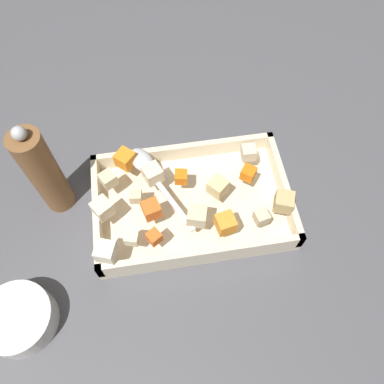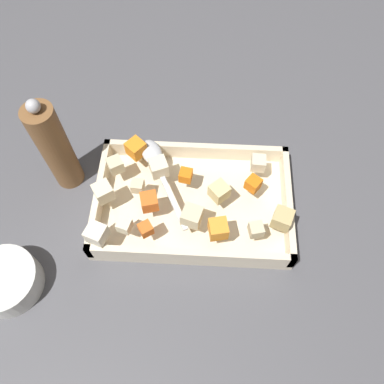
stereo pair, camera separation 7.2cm
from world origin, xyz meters
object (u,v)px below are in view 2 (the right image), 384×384
object	(u,v)px
baking_dish	(192,204)
serving_spoon	(153,158)
small_prep_bowl	(5,281)
pepper_mill	(54,148)

from	to	relation	value
baking_dish	serving_spoon	xyz separation A→B (m)	(-0.08, 0.07, 0.05)
small_prep_bowl	pepper_mill	bearing A→B (deg)	75.05
baking_dish	serving_spoon	world-z (taller)	serving_spoon
baking_dish	small_prep_bowl	bearing A→B (deg)	-151.54
pepper_mill	small_prep_bowl	world-z (taller)	pepper_mill
baking_dish	serving_spoon	distance (m)	0.12
pepper_mill	small_prep_bowl	bearing A→B (deg)	-104.95
small_prep_bowl	baking_dish	bearing A→B (deg)	28.46
pepper_mill	baking_dish	bearing A→B (deg)	-12.51
serving_spoon	pepper_mill	world-z (taller)	pepper_mill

